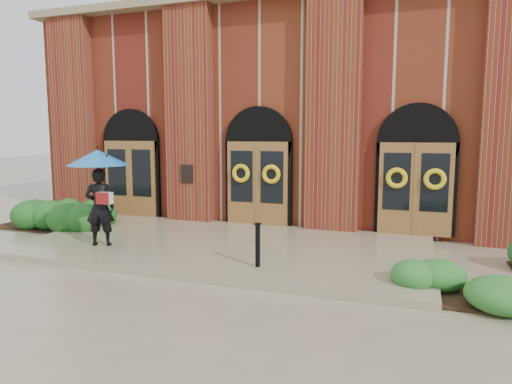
% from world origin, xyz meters
% --- Properties ---
extents(ground, '(90.00, 90.00, 0.00)m').
position_xyz_m(ground, '(0.00, 0.00, 0.00)').
color(ground, gray).
rests_on(ground, ground).
extents(landing, '(10.00, 5.30, 0.15)m').
position_xyz_m(landing, '(0.00, 0.15, 0.07)').
color(landing, gray).
rests_on(landing, ground).
extents(church_building, '(16.20, 12.53, 7.00)m').
position_xyz_m(church_building, '(0.00, 8.78, 3.50)').
color(church_building, maroon).
rests_on(church_building, ground).
extents(man_with_umbrella, '(1.89, 1.89, 2.35)m').
position_xyz_m(man_with_umbrella, '(-2.74, -1.08, 1.80)').
color(man_with_umbrella, black).
rests_on(man_with_umbrella, landing).
extents(metal_post, '(0.13, 0.13, 0.92)m').
position_xyz_m(metal_post, '(1.50, -1.53, 0.63)').
color(metal_post, black).
rests_on(metal_post, landing).
extents(hedge_wall_left, '(3.31, 1.32, 0.85)m').
position_xyz_m(hedge_wall_left, '(-6.06, 0.78, 0.42)').
color(hedge_wall_left, '#1C531B').
rests_on(hedge_wall_left, ground).
extents(hedge_front_right, '(1.53, 1.31, 0.54)m').
position_xyz_m(hedge_front_right, '(5.16, -1.62, 0.27)').
color(hedge_front_right, '#266424').
rests_on(hedge_front_right, ground).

